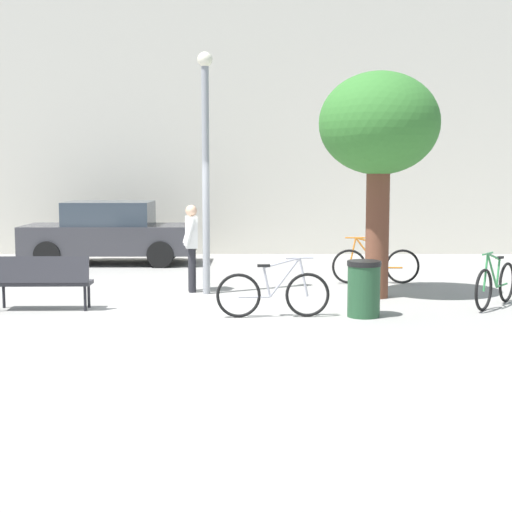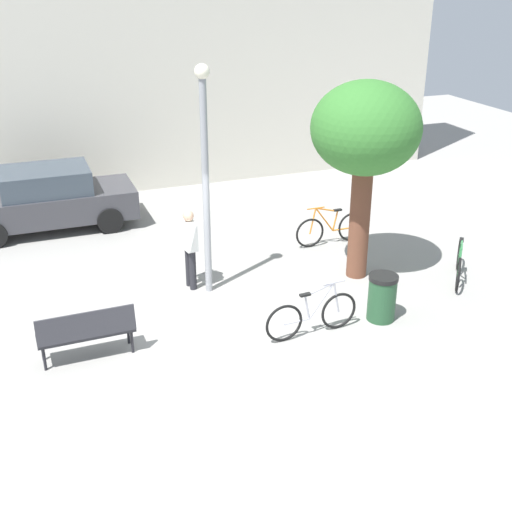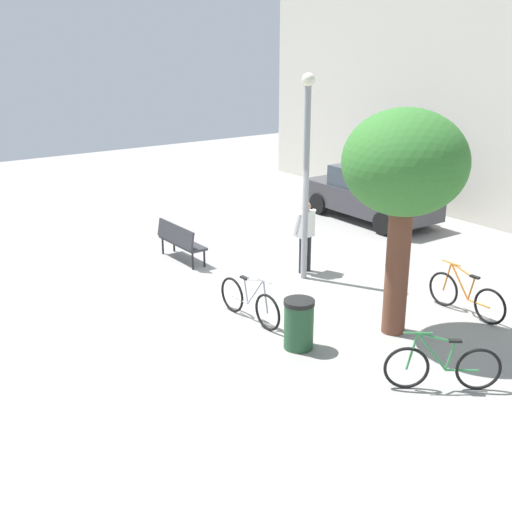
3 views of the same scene
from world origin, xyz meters
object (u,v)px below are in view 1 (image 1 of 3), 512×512
at_px(bicycle_orange, 378,265).
at_px(person_by_lamppost, 194,242).
at_px(bicycle_silver, 276,293).
at_px(lamppost, 208,156).
at_px(trash_bin, 366,289).
at_px(plaza_tree, 381,128).
at_px(parked_car_charcoal, 112,233).
at_px(park_bench, 44,278).
at_px(bicycle_green, 498,284).

bearing_deg(bicycle_orange, person_by_lamppost, -164.28).
xyz_separation_m(bicycle_orange, bicycle_silver, (-2.18, -3.63, 0.00)).
xyz_separation_m(lamppost, trash_bin, (2.66, -2.27, -2.14)).
distance_m(plaza_tree, trash_bin, 3.24).
bearing_deg(parked_car_charcoal, park_bench, -89.27).
relative_size(park_bench, bicycle_silver, 0.89).
relative_size(person_by_lamppost, bicycle_green, 1.14).
distance_m(park_bench, parked_car_charcoal, 6.40).
bearing_deg(person_by_lamppost, bicycle_orange, 15.72).
xyz_separation_m(plaza_tree, bicycle_green, (1.90, -0.93, -2.69)).
xyz_separation_m(person_by_lamppost, parked_car_charcoal, (-2.41, 4.41, -0.19)).
bearing_deg(bicycle_silver, lamppost, 117.72).
height_order(plaza_tree, bicycle_silver, plaza_tree).
bearing_deg(bicycle_orange, plaza_tree, -98.14).
height_order(plaza_tree, trash_bin, plaza_tree).
relative_size(lamppost, bicycle_silver, 2.48).
bearing_deg(plaza_tree, bicycle_orange, 81.86).
bearing_deg(park_bench, person_by_lamppost, 40.49).
xyz_separation_m(person_by_lamppost, park_bench, (-2.33, -1.99, -0.42)).
distance_m(person_by_lamppost, park_bench, 3.09).
height_order(bicycle_orange, bicycle_green, same).
distance_m(bicycle_green, bicycle_silver, 3.95).
relative_size(plaza_tree, bicycle_green, 2.78).
relative_size(person_by_lamppost, parked_car_charcoal, 0.40).
bearing_deg(lamppost, person_by_lamppost, 137.98).
bearing_deg(trash_bin, person_by_lamppost, 139.37).
relative_size(person_by_lamppost, plaza_tree, 0.41).
bearing_deg(plaza_tree, person_by_lamppost, 168.69).
bearing_deg(trash_bin, parked_car_charcoal, 127.68).
bearing_deg(trash_bin, plaza_tree, 75.08).
bearing_deg(parked_car_charcoal, lamppost, -59.95).
xyz_separation_m(lamppost, park_bench, (-2.63, -1.72, -2.05)).
distance_m(park_bench, bicycle_silver, 3.89).
height_order(bicycle_orange, trash_bin, bicycle_orange).
height_order(bicycle_green, parked_car_charcoal, parked_car_charcoal).
bearing_deg(bicycle_silver, bicycle_green, 14.18).
height_order(park_bench, parked_car_charcoal, parked_car_charcoal).
bearing_deg(park_bench, lamppost, 33.17).
bearing_deg(plaza_tree, lamppost, 172.41).
bearing_deg(parked_car_charcoal, trash_bin, -52.32).
bearing_deg(parked_car_charcoal, plaza_tree, -41.05).
bearing_deg(lamppost, park_bench, -146.83).
bearing_deg(bicycle_silver, park_bench, 171.13).
bearing_deg(plaza_tree, park_bench, -167.34).
xyz_separation_m(bicycle_orange, parked_car_charcoal, (-6.10, 3.37, 0.39)).
bearing_deg(person_by_lamppost, bicycle_silver, -59.62).
bearing_deg(trash_bin, park_bench, 174.07).
relative_size(park_bench, trash_bin, 1.79).
bearing_deg(bicycle_silver, bicycle_orange, 59.01).
xyz_separation_m(plaza_tree, parked_car_charcoal, (-5.86, 5.10, -2.30)).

